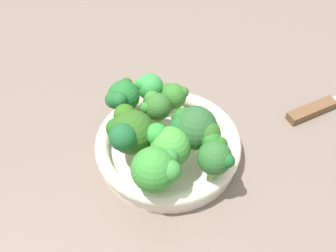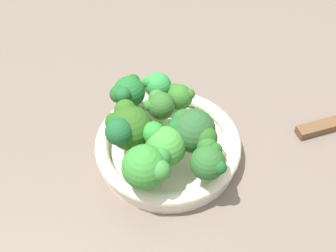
# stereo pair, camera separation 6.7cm
# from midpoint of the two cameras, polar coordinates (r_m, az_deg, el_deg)

# --- Properties ---
(ground_plane) EXTENTS (1.30, 1.30, 0.03)m
(ground_plane) POSITION_cam_midpoint_polar(r_m,az_deg,el_deg) (0.72, -1.29, -5.63)
(ground_plane) COLOR #706055
(bowl) EXTENTS (0.23, 0.23, 0.04)m
(bowl) POSITION_cam_midpoint_polar(r_m,az_deg,el_deg) (0.71, -2.71, -2.81)
(bowl) COLOR #F0E4D0
(bowl) RESTS_ON ground_plane
(broccoli_floret_0) EXTENTS (0.05, 0.04, 0.06)m
(broccoli_floret_0) POSITION_cam_midpoint_polar(r_m,az_deg,el_deg) (0.70, -4.30, 2.35)
(broccoli_floret_0) COLOR #84BD58
(broccoli_floret_0) RESTS_ON bowl
(broccoli_floret_1) EXTENTS (0.05, 0.06, 0.07)m
(broccoli_floret_1) POSITION_cam_midpoint_polar(r_m,az_deg,el_deg) (0.70, -8.55, 3.47)
(broccoli_floret_1) COLOR #9CD361
(broccoli_floret_1) RESTS_ON bowl
(broccoli_floret_2) EXTENTS (0.07, 0.08, 0.08)m
(broccoli_floret_2) POSITION_cam_midpoint_polar(r_m,az_deg,el_deg) (0.65, -7.93, -0.85)
(broccoli_floret_2) COLOR #85B258
(broccoli_floret_2) RESTS_ON bowl
(broccoli_floret_3) EXTENTS (0.08, 0.07, 0.08)m
(broccoli_floret_3) POSITION_cam_midpoint_polar(r_m,az_deg,el_deg) (0.65, 0.41, -0.33)
(broccoli_floret_3) COLOR #8FC558
(broccoli_floret_3) RESTS_ON bowl
(broccoli_floret_4) EXTENTS (0.07, 0.07, 0.07)m
(broccoli_floret_4) POSITION_cam_midpoint_polar(r_m,az_deg,el_deg) (0.64, -2.77, -2.47)
(broccoli_floret_4) COLOR #7BBF5D
(broccoli_floret_4) RESTS_ON bowl
(broccoli_floret_5) EXTENTS (0.07, 0.07, 0.07)m
(broccoli_floret_5) POSITION_cam_midpoint_polar(r_m,az_deg,el_deg) (0.61, -4.66, -5.70)
(broccoli_floret_5) COLOR #91C65C
(broccoli_floret_5) RESTS_ON bowl
(broccoli_floret_6) EXTENTS (0.05, 0.04, 0.05)m
(broccoli_floret_6) POSITION_cam_midpoint_polar(r_m,az_deg,el_deg) (0.72, -1.93, 3.66)
(broccoli_floret_6) COLOR #8ED772
(broccoli_floret_6) RESTS_ON bowl
(broccoli_floret_7) EXTENTS (0.05, 0.04, 0.06)m
(broccoli_floret_7) POSITION_cam_midpoint_polar(r_m,az_deg,el_deg) (0.73, -5.12, 4.81)
(broccoli_floret_7) COLOR #90D262
(broccoli_floret_7) RESTS_ON bowl
(broccoli_floret_8) EXTENTS (0.06, 0.05, 0.06)m
(broccoli_floret_8) POSITION_cam_midpoint_polar(r_m,az_deg,el_deg) (0.63, 2.97, -3.94)
(broccoli_floret_8) COLOR #88D064
(broccoli_floret_8) RESTS_ON bowl
(knife) EXTENTS (0.17, 0.23, 0.01)m
(knife) POSITION_cam_midpoint_polar(r_m,az_deg,el_deg) (0.84, 18.19, 2.76)
(knife) COLOR silver
(knife) RESTS_ON ground_plane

